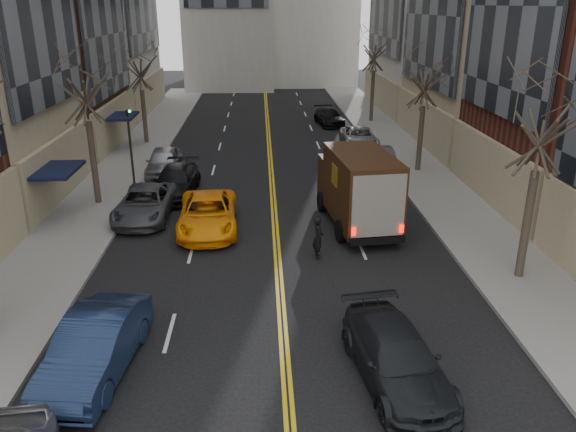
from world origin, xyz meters
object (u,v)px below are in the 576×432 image
at_px(observer_sedan, 396,357).
at_px(ups_truck, 358,189).
at_px(taxi, 208,214).
at_px(pedestrian, 318,237).

bearing_deg(observer_sedan, ups_truck, 78.15).
distance_m(ups_truck, observer_sedan, 11.32).
xyz_separation_m(ups_truck, taxi, (-6.71, -0.19, -1.00)).
distance_m(ups_truck, taxi, 6.78).
relative_size(ups_truck, observer_sedan, 1.27).
height_order(ups_truck, pedestrian, ups_truck).
bearing_deg(pedestrian, observer_sedan, -174.04).
bearing_deg(taxi, pedestrian, -37.50).
relative_size(ups_truck, taxi, 1.20).
relative_size(observer_sedan, taxi, 0.95).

